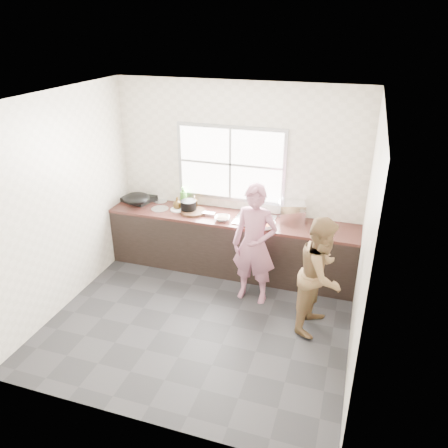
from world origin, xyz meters
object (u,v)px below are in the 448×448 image
(black_pot, at_px, (189,206))
(bowl_mince, at_px, (222,218))
(cutting_board, at_px, (193,212))
(bowl_crabs, at_px, (265,226))
(woman, at_px, (254,248))
(glass_jar, at_px, (187,209))
(bottle_brown_short, at_px, (177,204))
(burner, at_px, (140,198))
(bowl_held, at_px, (248,224))
(dish_rack, at_px, (292,212))
(pot_lid_right, at_px, (160,201))
(plate_food, at_px, (178,209))
(bottle_brown_tall, at_px, (195,202))
(wok, at_px, (137,198))
(pot_lid_left, at_px, (160,209))
(bottle_green, at_px, (184,196))
(person_side, at_px, (321,275))

(black_pot, bearing_deg, bowl_mince, -14.16)
(cutting_board, bearing_deg, bowl_crabs, -9.21)
(woman, relative_size, glass_jar, 16.41)
(bottle_brown_short, distance_m, burner, 0.72)
(bowl_held, height_order, black_pot, black_pot)
(bottle_brown_short, xyz_separation_m, glass_jar, (0.18, -0.07, -0.04))
(bowl_crabs, xyz_separation_m, bottle_brown_short, (-1.39, 0.26, 0.05))
(black_pot, xyz_separation_m, dish_rack, (1.49, 0.14, 0.05))
(glass_jar, distance_m, pot_lid_right, 0.61)
(plate_food, relative_size, bottle_brown_tall, 1.29)
(bottle_brown_tall, bearing_deg, glass_jar, -105.60)
(cutting_board, xyz_separation_m, bottle_brown_short, (-0.28, 0.08, 0.07))
(black_pot, xyz_separation_m, bottle_brown_tall, (0.04, 0.16, 0.00))
(bowl_mince, xyz_separation_m, dish_rack, (0.93, 0.28, 0.10))
(dish_rack, relative_size, pot_lid_right, 1.57)
(burner, distance_m, wok, 0.29)
(black_pot, bearing_deg, pot_lid_left, -172.47)
(black_pot, bearing_deg, woman, -28.29)
(bowl_mince, distance_m, glass_jar, 0.59)
(bowl_crabs, height_order, wok, wok)
(cutting_board, distance_m, wok, 0.90)
(woman, bearing_deg, bowl_held, 121.16)
(glass_jar, bearing_deg, bottle_green, 121.67)
(pot_lid_left, bearing_deg, bottle_green, 42.49)
(plate_food, bearing_deg, pot_lid_right, 150.53)
(bowl_crabs, relative_size, black_pot, 0.95)
(bottle_green, bearing_deg, wok, -157.64)
(bottle_green, xyz_separation_m, glass_jar, (0.14, -0.23, -0.11))
(bowl_held, height_order, wok, wok)
(person_side, bearing_deg, woman, 81.92)
(bowl_crabs, xyz_separation_m, glass_jar, (-1.21, 0.18, 0.01))
(bowl_mince, distance_m, bottle_green, 0.81)
(cutting_board, height_order, burner, burner)
(bowl_mince, relative_size, plate_food, 0.99)
(bottle_brown_tall, xyz_separation_m, dish_rack, (1.46, -0.02, 0.04))
(burner, bearing_deg, pot_lid_right, 6.90)
(plate_food, xyz_separation_m, dish_rack, (1.66, 0.14, 0.12))
(pot_lid_left, bearing_deg, plate_food, 12.56)
(burner, height_order, pot_lid_right, burner)
(plate_food, bearing_deg, black_pot, -0.55)
(black_pot, height_order, plate_food, black_pot)
(glass_jar, xyz_separation_m, dish_rack, (1.51, 0.17, 0.09))
(pot_lid_right, bearing_deg, dish_rack, -2.52)
(plate_food, bearing_deg, burner, 165.59)
(woman, bearing_deg, burner, 163.44)
(burner, bearing_deg, wok, -70.06)
(woman, distance_m, pot_lid_right, 1.93)
(bowl_mince, height_order, pot_lid_left, bowl_mince)
(bowl_mince, relative_size, burner, 0.50)
(wok, relative_size, dish_rack, 1.13)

